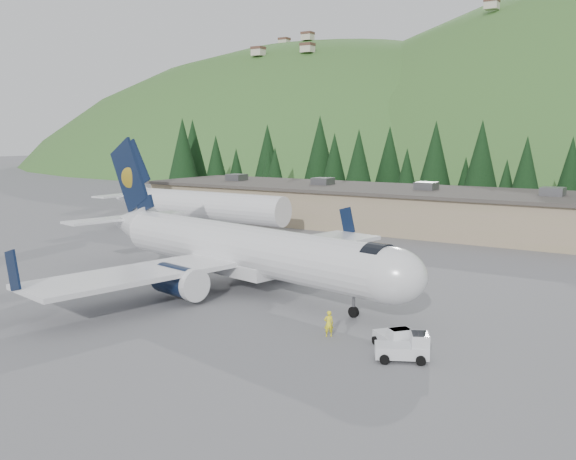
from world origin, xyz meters
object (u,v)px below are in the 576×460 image
(second_airliner, at_px, (192,204))
(ramp_worker, at_px, (329,324))
(baggage_tug_a, at_px, (407,348))
(airliner, at_px, (237,249))
(terminal_building, at_px, (389,207))
(baggage_tug_b, at_px, (395,339))

(second_airliner, height_order, ramp_worker, second_airliner)
(second_airliner, relative_size, baggage_tug_a, 8.69)
(airliner, bearing_deg, terminal_building, 107.53)
(baggage_tug_b, bearing_deg, baggage_tug_a, -7.25)
(second_airliner, distance_m, baggage_tug_a, 51.20)
(airliner, bearing_deg, second_airliner, 149.15)
(second_airliner, bearing_deg, airliner, -42.35)
(ramp_worker, bearing_deg, second_airliner, -81.29)
(second_airliner, height_order, baggage_tug_a, second_airliner)
(terminal_building, distance_m, ramp_worker, 47.41)
(terminal_building, bearing_deg, airliner, -83.97)
(baggage_tug_b, bearing_deg, terminal_building, 153.18)
(airliner, height_order, baggage_tug_a, airliner)
(second_airliner, distance_m, baggage_tug_b, 49.39)
(airliner, bearing_deg, ramp_worker, -17.78)
(terminal_building, relative_size, ramp_worker, 44.54)
(second_airliner, xyz_separation_m, baggage_tug_b, (40.22, -28.53, -2.71))
(baggage_tug_a, relative_size, ramp_worker, 1.99)
(airliner, relative_size, baggage_tug_b, 12.65)
(airliner, height_order, terminal_building, airliner)
(airliner, height_order, ramp_worker, airliner)
(second_airliner, distance_m, ramp_worker, 46.01)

